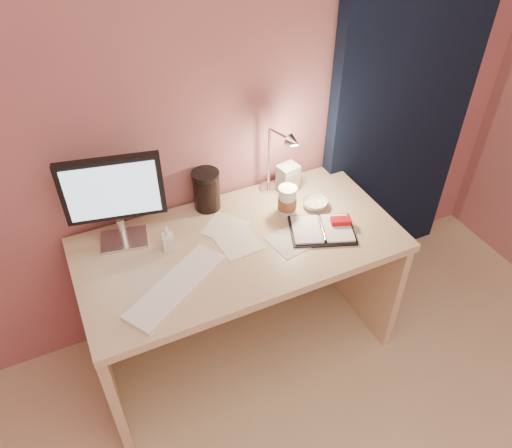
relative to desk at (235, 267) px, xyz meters
name	(u,v)px	position (x,y,z in m)	size (l,w,h in m)	color
room	(392,85)	(0.95, 0.24, 0.63)	(3.50, 3.50, 3.50)	#C6B28E
desk	(235,267)	(0.00, 0.00, 0.00)	(1.40, 0.70, 0.73)	beige
monitor	(114,194)	(-0.45, 0.14, 0.48)	(0.40, 0.18, 0.43)	silver
keyboard	(177,286)	(-0.33, -0.22, 0.24)	(0.47, 0.14, 0.02)	white
planner	(324,229)	(0.37, -0.17, 0.24)	(0.34, 0.30, 0.04)	black
paper_a	(290,241)	(0.20, -0.17, 0.23)	(0.17, 0.17, 0.00)	silver
paper_b	(239,243)	(-0.01, -0.08, 0.23)	(0.17, 0.17, 0.00)	silver
paper_c	(225,228)	(-0.02, 0.04, 0.23)	(0.17, 0.17, 0.00)	silver
coffee_cup	(287,201)	(0.28, 0.02, 0.29)	(0.09, 0.09, 0.14)	white
bowl	(315,204)	(0.42, 0.00, 0.24)	(0.12, 0.12, 0.04)	silver
lotion_bottle	(168,238)	(-0.29, 0.01, 0.28)	(0.05, 0.05, 0.11)	white
dark_jar	(207,192)	(-0.04, 0.21, 0.31)	(0.12, 0.12, 0.17)	black
product_box	(288,178)	(0.36, 0.17, 0.30)	(0.10, 0.08, 0.14)	silver
desk_lamp	(271,161)	(0.25, 0.14, 0.45)	(0.13, 0.22, 0.36)	silver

